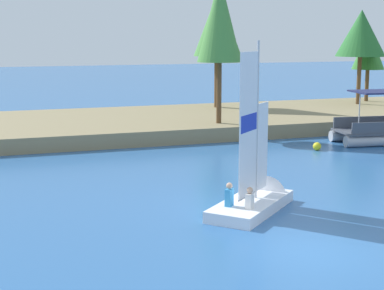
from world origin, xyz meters
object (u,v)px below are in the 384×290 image
object	(u,v)px
shoreline_tree_left	(220,20)
shoreline_tree_midleft	(218,25)
sailboat	(260,195)
shoreline_tree_midright	(369,49)
shoreline_tree_centre	(361,33)
channel_buoy	(317,146)

from	to	relation	value
shoreline_tree_left	shoreline_tree_midleft	distance (m)	7.63
shoreline_tree_midleft	sailboat	world-z (taller)	shoreline_tree_midleft
shoreline_tree_midleft	shoreline_tree_midright	world-z (taller)	shoreline_tree_midleft
shoreline_tree_centre	shoreline_tree_midright	distance (m)	2.53
shoreline_tree_midright	channel_buoy	distance (m)	17.55
shoreline_tree_midleft	shoreline_tree_midright	bearing A→B (deg)	0.10
shoreline_tree_midleft	channel_buoy	distance (m)	13.97
shoreline_tree_left	channel_buoy	bearing A→B (deg)	-59.14
shoreline_tree_centre	sailboat	size ratio (longest dim) A/B	1.09
shoreline_tree_centre	channel_buoy	bearing A→B (deg)	-131.36
shoreline_tree_left	shoreline_tree_midright	world-z (taller)	shoreline_tree_left
sailboat	channel_buoy	world-z (taller)	sailboat
shoreline_tree_left	channel_buoy	world-z (taller)	shoreline_tree_left
shoreline_tree_midleft	sailboat	size ratio (longest dim) A/B	1.28
shoreline_tree_midright	channel_buoy	xyz separation A→B (m)	(-11.45, -12.54, -4.44)
shoreline_tree_left	channel_buoy	distance (m)	8.90
shoreline_tree_left	sailboat	distance (m)	15.37
shoreline_tree_midleft	shoreline_tree_midright	distance (m)	12.12
shoreline_tree_midleft	channel_buoy	world-z (taller)	shoreline_tree_midleft
shoreline_tree_centre	sailboat	distance (m)	26.09
shoreline_tree_midleft	channel_buoy	size ratio (longest dim) A/B	18.87
shoreline_tree_midleft	sailboat	xyz separation A→B (m)	(-6.44, -20.72, -6.01)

